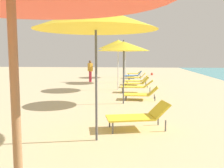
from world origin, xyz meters
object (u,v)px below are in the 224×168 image
(lounger_farthest_inland, at_px, (134,75))
(person_walking_near, at_px, (90,69))
(lounger_sixth_inland, at_px, (137,80))
(beach_ball, at_px, (152,74))
(umbrella_third, at_px, (96,18))
(umbrella_sixth, at_px, (124,47))
(umbrella_fifth, at_px, (118,44))
(lounger_fifth_shoreside, at_px, (137,82))
(lounger_farthest_shoreside, at_px, (135,73))
(lounger_fifth_inland, at_px, (137,86))
(lounger_sixth_shoreside, at_px, (137,77))
(umbrella_farthest, at_px, (125,49))
(lounger_third_shoreside, at_px, (139,115))
(lounger_fourth_shoreside, at_px, (141,94))
(umbrella_fourth, at_px, (124,46))

(lounger_farthest_inland, relative_size, person_walking_near, 0.91)
(lounger_sixth_inland, height_order, beach_ball, lounger_sixth_inland)
(umbrella_third, xyz_separation_m, umbrella_sixth, (0.04, 11.69, -0.20))
(person_walking_near, bearing_deg, umbrella_fifth, 82.18)
(umbrella_third, relative_size, person_walking_near, 1.92)
(lounger_fifth_shoreside, height_order, umbrella_sixth, umbrella_sixth)
(beach_ball, bearing_deg, lounger_farthest_shoreside, -135.25)
(beach_ball, bearing_deg, lounger_fifth_inland, -97.09)
(umbrella_fifth, bearing_deg, lounger_farthest_shoreside, 84.41)
(person_walking_near, bearing_deg, lounger_farthest_inland, -173.00)
(umbrella_third, xyz_separation_m, umbrella_fifth, (-0.12, 8.16, -0.17))
(lounger_sixth_shoreside, xyz_separation_m, lounger_farthest_inland, (-0.26, 2.20, -0.04))
(umbrella_fifth, relative_size, umbrella_farthest, 1.01)
(person_walking_near, relative_size, beach_ball, 6.23)
(umbrella_third, distance_m, lounger_fifth_shoreside, 9.65)
(umbrella_third, distance_m, umbrella_farthest, 15.92)
(lounger_third_shoreside, bearing_deg, lounger_farthest_shoreside, -102.94)
(lounger_sixth_inland, bearing_deg, lounger_fourth_shoreside, 95.60)
(lounger_fourth_shoreside, height_order, lounger_farthest_shoreside, lounger_fourth_shoreside)
(umbrella_sixth, bearing_deg, lounger_sixth_inland, -55.06)
(lounger_third_shoreside, distance_m, person_walking_near, 11.55)
(umbrella_third, height_order, person_walking_near, umbrella_third)
(lounger_third_shoreside, xyz_separation_m, lounger_sixth_shoreside, (-0.00, 11.85, -0.03))
(umbrella_farthest, relative_size, lounger_farthest_inland, 1.96)
(umbrella_sixth, xyz_separation_m, person_walking_near, (-2.38, 0.29, -1.49))
(umbrella_third, relative_size, umbrella_fifth, 1.07)
(lounger_third_shoreside, height_order, umbrella_fourth, umbrella_fourth)
(person_walking_near, xyz_separation_m, beach_ball, (4.66, 6.44, -0.78))
(lounger_farthest_shoreside, bearing_deg, umbrella_sixth, 83.59)
(lounger_third_shoreside, bearing_deg, lounger_fifth_shoreside, -103.48)
(umbrella_fourth, relative_size, lounger_fourth_shoreside, 1.68)
(lounger_sixth_inland, relative_size, beach_ball, 5.89)
(umbrella_third, bearing_deg, lounger_farthest_shoreside, 87.53)
(lounger_fourth_shoreside, height_order, umbrella_sixth, umbrella_sixth)
(umbrella_fifth, relative_size, lounger_farthest_shoreside, 2.16)
(person_walking_near, bearing_deg, umbrella_third, 63.18)
(umbrella_sixth, distance_m, lounger_farthest_shoreside, 5.61)
(lounger_sixth_shoreside, relative_size, person_walking_near, 0.87)
(umbrella_sixth, relative_size, lounger_sixth_inland, 1.88)
(beach_ball, bearing_deg, lounger_fifth_shoreside, -98.88)
(lounger_farthest_shoreside, bearing_deg, umbrella_fifth, 85.60)
(umbrella_fifth, height_order, lounger_sixth_shoreside, umbrella_fifth)
(umbrella_farthest, bearing_deg, umbrella_third, -89.75)
(person_walking_near, bearing_deg, lounger_fifth_inland, 86.08)
(umbrella_sixth, relative_size, lounger_farthest_inland, 1.97)
(umbrella_third, distance_m, lounger_farthest_shoreside, 17.02)
(lounger_fifth_inland, xyz_separation_m, lounger_sixth_inland, (-0.01, 3.30, -0.03))
(lounger_fifth_shoreside, bearing_deg, umbrella_third, 78.37)
(lounger_fourth_shoreside, height_order, lounger_fifth_shoreside, lounger_fifth_shoreside)
(lounger_third_shoreside, height_order, umbrella_sixth, umbrella_sixth)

